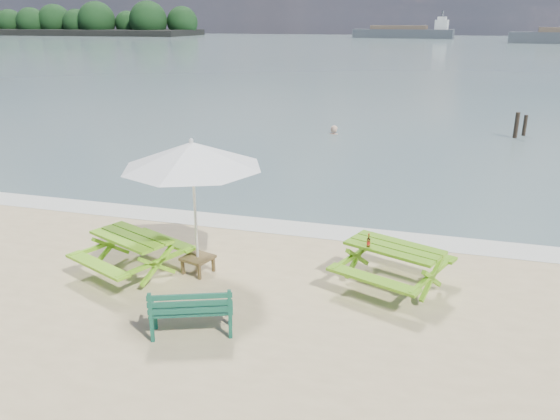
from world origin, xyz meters
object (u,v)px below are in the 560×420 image
(park_bench, at_px, (192,319))
(patio_umbrella, at_px, (192,155))
(side_table, at_px, (198,264))
(swimmer, at_px, (334,145))
(picnic_table_left, at_px, (133,255))
(beer_bottle, at_px, (368,243))
(picnic_table_right, at_px, (393,267))

(park_bench, bearing_deg, patio_umbrella, 111.56)
(side_table, distance_m, patio_umbrella, 2.10)
(swimmer, bearing_deg, picnic_table_left, -94.91)
(beer_bottle, relative_size, swimmer, 0.14)
(picnic_table_right, height_order, swimmer, picnic_table_right)
(picnic_table_right, distance_m, beer_bottle, 0.67)
(picnic_table_left, height_order, patio_umbrella, patio_umbrella)
(side_table, distance_m, beer_bottle, 3.21)
(side_table, xyz_separation_m, beer_bottle, (3.12, 0.26, 0.69))
(patio_umbrella, distance_m, beer_bottle, 3.44)
(picnic_table_right, height_order, side_table, picnic_table_right)
(picnic_table_left, distance_m, picnic_table_right, 4.76)
(picnic_table_right, distance_m, park_bench, 3.66)
(patio_umbrella, bearing_deg, swimmer, 89.72)
(picnic_table_left, xyz_separation_m, beer_bottle, (4.26, 0.62, 0.50))
(picnic_table_left, relative_size, picnic_table_right, 0.98)
(beer_bottle, bearing_deg, swimmer, 102.81)
(patio_umbrella, bearing_deg, picnic_table_right, 6.58)
(picnic_table_right, height_order, park_bench, picnic_table_right)
(park_bench, bearing_deg, side_table, 111.56)
(picnic_table_left, distance_m, swimmer, 14.13)
(park_bench, relative_size, patio_umbrella, 0.41)
(picnic_table_right, height_order, patio_umbrella, patio_umbrella)
(patio_umbrella, bearing_deg, side_table, -90.00)
(picnic_table_right, xyz_separation_m, patio_umbrella, (-3.56, -0.41, 1.90))
(picnic_table_left, xyz_separation_m, patio_umbrella, (1.14, 0.36, 1.91))
(patio_umbrella, distance_m, swimmer, 13.97)
(beer_bottle, bearing_deg, side_table, -175.18)
(picnic_table_right, bearing_deg, swimmer, 104.73)
(side_table, distance_m, swimmer, 13.71)
(picnic_table_right, distance_m, patio_umbrella, 4.06)
(swimmer, bearing_deg, picnic_table_right, -75.27)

